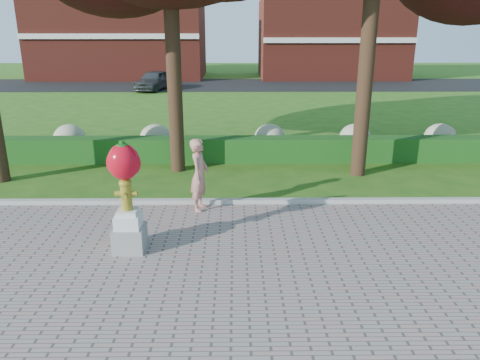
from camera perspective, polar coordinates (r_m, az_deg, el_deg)
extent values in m
plane|color=#2A5B16|center=(9.09, 0.80, -9.93)|extent=(100.00, 100.00, 0.00)
cube|color=#ADADA5|center=(11.79, 0.46, -2.68)|extent=(40.00, 0.18, 0.15)
cube|color=#134513|center=(15.50, 0.20, 3.75)|extent=(24.00, 0.70, 0.80)
ellipsoid|color=#A8B087|center=(17.43, -20.05, 4.78)|extent=(1.10, 1.10, 0.99)
ellipsoid|color=#A8B087|center=(16.67, -10.25, 5.03)|extent=(1.10, 1.10, 0.99)
ellipsoid|color=#A8B087|center=(16.48, 3.65, 5.14)|extent=(1.10, 1.10, 0.99)
ellipsoid|color=#A8B087|center=(16.96, 13.85, 5.02)|extent=(1.10, 1.10, 0.99)
ellipsoid|color=#A8B087|center=(17.94, 23.20, 4.78)|extent=(1.10, 1.10, 0.99)
cube|color=black|center=(36.26, -0.25, 11.54)|extent=(50.00, 8.00, 0.02)
cube|color=maroon|center=(43.13, -14.32, 16.73)|extent=(14.00, 8.00, 7.00)
cube|color=maroon|center=(42.81, 10.93, 16.55)|extent=(12.00, 8.00, 6.40)
cylinder|color=black|center=(14.17, -8.06, 13.21)|extent=(0.44, 0.44, 6.16)
cylinder|color=black|center=(14.02, 15.29, 15.01)|extent=(0.44, 0.44, 7.28)
cube|color=gray|center=(9.61, -13.29, -6.92)|extent=(0.61, 0.61, 0.49)
cube|color=silver|center=(9.45, -13.46, -4.84)|extent=(0.49, 0.49, 0.27)
cube|color=silver|center=(9.38, -13.54, -3.80)|extent=(0.39, 0.39, 0.10)
cylinder|color=olive|center=(9.27, -13.69, -1.95)|extent=(0.21, 0.21, 0.55)
ellipsoid|color=olive|center=(9.18, -13.82, -0.36)|extent=(0.25, 0.25, 0.18)
cylinder|color=olive|center=(9.29, -14.65, -1.61)|extent=(0.12, 0.11, 0.11)
cylinder|color=olive|center=(9.22, -12.77, -1.62)|extent=(0.12, 0.11, 0.11)
cylinder|color=olive|center=(9.12, -13.91, -1.93)|extent=(0.12, 0.12, 0.12)
cylinder|color=olive|center=(9.16, -13.85, 0.11)|extent=(0.08, 0.08, 0.05)
ellipsoid|color=red|center=(9.06, -14.01, 2.15)|extent=(0.61, 0.55, 0.71)
ellipsoid|color=red|center=(9.11, -15.08, 2.02)|extent=(0.30, 0.30, 0.45)
ellipsoid|color=red|center=(9.03, -12.92, 2.05)|extent=(0.30, 0.30, 0.45)
cylinder|color=#145816|center=(8.97, -14.19, 4.31)|extent=(0.10, 0.10, 0.12)
ellipsoid|color=#145816|center=(8.98, -14.17, 4.13)|extent=(0.23, 0.23, 0.08)
imported|color=tan|center=(11.16, -4.97, 0.63)|extent=(0.53, 0.71, 1.76)
imported|color=#383B3F|center=(33.67, -10.45, 11.88)|extent=(2.53, 4.21, 1.34)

